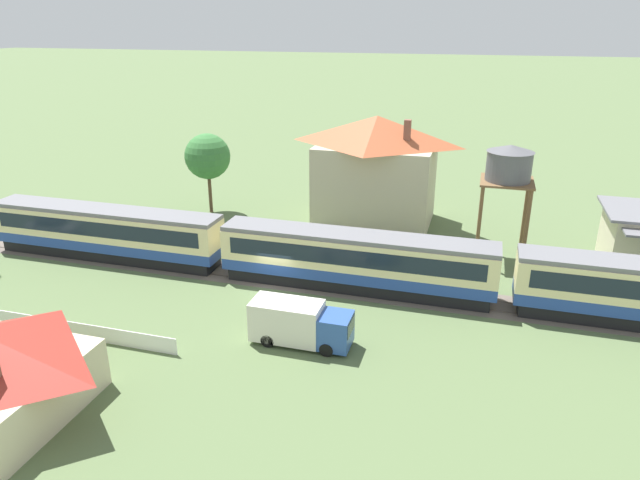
# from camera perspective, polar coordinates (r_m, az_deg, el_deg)

# --- Properties ---
(ground_plane) EXTENTS (600.00, 600.00, 0.00)m
(ground_plane) POSITION_cam_1_polar(r_m,az_deg,el_deg) (40.41, -4.71, -4.93)
(ground_plane) COLOR #566B42
(passenger_train) EXTENTS (59.57, 2.86, 4.10)m
(passenger_train) POSITION_cam_1_polar(r_m,az_deg,el_deg) (39.51, 3.96, -1.91)
(passenger_train) COLOR #234293
(passenger_train) RESTS_ON ground_plane
(railway_track) EXTENTS (91.47, 3.60, 0.04)m
(railway_track) POSITION_cam_1_polar(r_m,az_deg,el_deg) (40.72, 2.05, -4.64)
(railway_track) COLOR #665B51
(railway_track) RESTS_ON ground_plane
(station_house_terracotta_roof) EXTENTS (11.09, 8.29, 9.88)m
(station_house_terracotta_roof) POSITION_cam_1_polar(r_m,az_deg,el_deg) (52.31, 5.60, 7.09)
(station_house_terracotta_roof) COLOR #BCB293
(station_house_terracotta_roof) RESTS_ON ground_plane
(water_tower) EXTENTS (3.90, 3.90, 9.09)m
(water_tower) POSITION_cam_1_polar(r_m,az_deg,el_deg) (45.32, 18.36, 6.92)
(water_tower) COLOR brown
(water_tower) RESTS_ON ground_plane
(picket_fence_front) EXTENTS (23.94, 0.06, 1.05)m
(picket_fence_front) POSITION_cam_1_polar(r_m,az_deg,el_deg) (40.54, -29.08, -6.83)
(picket_fence_front) COLOR white
(picket_fence_front) RESTS_ON ground_plane
(delivery_truck_blue) EXTENTS (5.91, 2.06, 2.55)m
(delivery_truck_blue) POSITION_cam_1_polar(r_m,az_deg,el_deg) (33.38, -2.09, -8.31)
(delivery_truck_blue) COLOR #2D519E
(delivery_truck_blue) RESTS_ON ground_plane
(yard_tree_0) EXTENTS (4.14, 4.14, 7.56)m
(yard_tree_0) POSITION_cam_1_polar(r_m,az_deg,el_deg) (53.48, 8.43, 7.70)
(yard_tree_0) COLOR brown
(yard_tree_0) RESTS_ON ground_plane
(yard_tree_1) EXTENTS (4.34, 4.34, 7.74)m
(yard_tree_1) POSITION_cam_1_polar(r_m,az_deg,el_deg) (55.89, -11.18, 8.19)
(yard_tree_1) COLOR brown
(yard_tree_1) RESTS_ON ground_plane
(yard_tree_2) EXTENTS (3.39, 3.39, 6.06)m
(yard_tree_2) POSITION_cam_1_polar(r_m,az_deg,el_deg) (50.41, 6.63, 5.61)
(yard_tree_2) COLOR brown
(yard_tree_2) RESTS_ON ground_plane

